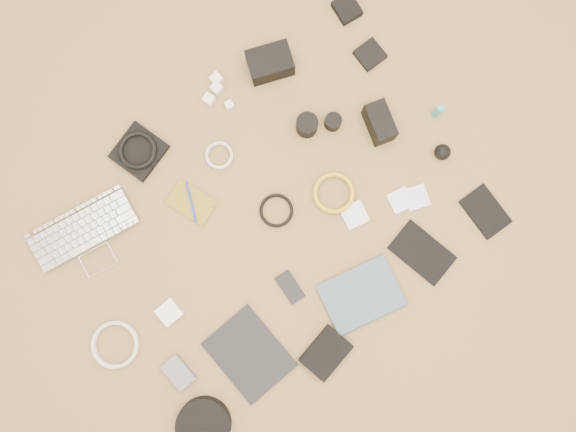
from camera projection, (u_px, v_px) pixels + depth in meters
room_shell at (249, 153)px, 0.63m from camera, size 4.04×4.04×2.58m
laptop at (90, 243)px, 1.86m from camera, size 0.39×0.30×0.03m
headphone_pouch at (139, 152)px, 1.88m from camera, size 0.19×0.18×0.03m
headphones at (137, 150)px, 1.86m from camera, size 0.17×0.17×0.02m
charger_a at (209, 99)px, 1.90m from camera, size 0.04×0.04×0.03m
charger_b at (217, 88)px, 1.90m from camera, size 0.04×0.04×0.03m
charger_c at (216, 79)px, 1.90m from camera, size 0.04×0.04×0.03m
charger_d at (229, 105)px, 1.90m from camera, size 0.03×0.03×0.02m
dslr_camera at (270, 63)px, 1.88m from camera, size 0.17×0.15×0.08m
lens_pouch at (347, 9)px, 1.92m from camera, size 0.08×0.09×0.03m
notebook_olive at (192, 202)px, 1.88m from camera, size 0.15×0.18×0.01m
pen_blue at (191, 202)px, 1.87m from camera, size 0.06×0.13×0.01m
cable_white_a at (219, 156)px, 1.89m from camera, size 0.12×0.12×0.01m
lens_a at (307, 125)px, 1.86m from camera, size 0.09×0.09×0.08m
lens_b at (333, 122)px, 1.88m from camera, size 0.06×0.06×0.05m
card_reader at (370, 55)px, 1.91m from camera, size 0.09×0.09×0.02m
power_brick at (169, 312)px, 1.84m from camera, size 0.07×0.07×0.03m
cable_white_b at (116, 344)px, 1.84m from camera, size 0.18×0.18×0.01m
cable_black at (276, 211)px, 1.88m from camera, size 0.15×0.15×0.01m
cable_yellow at (334, 193)px, 1.88m from camera, size 0.17×0.17×0.02m
flash at (379, 123)px, 1.86m from camera, size 0.10×0.14×0.10m
lens_cleaner at (438, 111)px, 1.87m from camera, size 0.02×0.02×0.08m
battery_charger at (179, 372)px, 1.83m from camera, size 0.07×0.11×0.03m
tablet at (249, 354)px, 1.84m from camera, size 0.22×0.27×0.01m
phone at (290, 287)px, 1.86m from camera, size 0.06×0.11×0.01m
filter_case_left at (354, 215)px, 1.88m from camera, size 0.09×0.09×0.01m
filter_case_mid at (400, 200)px, 1.88m from camera, size 0.08×0.08×0.01m
filter_case_right at (416, 197)px, 1.88m from camera, size 0.10×0.10×0.01m
air_blower at (442, 152)px, 1.87m from camera, size 0.06×0.06×0.05m
headphone_case at (204, 425)px, 1.80m from camera, size 0.19×0.19×0.05m
drive_case at (326, 353)px, 1.83m from camera, size 0.17×0.14×0.04m
paperback at (374, 321)px, 1.84m from camera, size 0.28×0.23×0.02m
notebook_black_a at (422, 253)px, 1.86m from camera, size 0.17×0.22×0.01m
notebook_black_b at (485, 212)px, 1.88m from camera, size 0.11×0.16×0.01m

